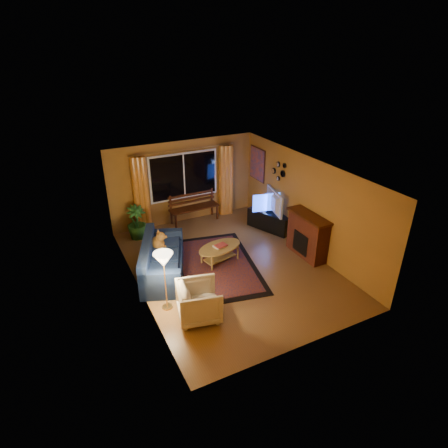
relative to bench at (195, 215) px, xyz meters
name	(u,v)px	position (x,y,z in m)	size (l,w,h in m)	color
floor	(229,267)	(-0.21, -2.75, -0.24)	(4.50, 6.00, 0.02)	brown
ceiling	(230,170)	(-0.21, -2.75, 2.28)	(4.50, 6.00, 0.02)	white
wall_back	(184,182)	(-0.21, 0.26, 1.02)	(4.50, 0.02, 2.50)	#B4782D
wall_left	(135,243)	(-2.47, -2.75, 1.02)	(0.02, 6.00, 2.50)	#B4782D
wall_right	(307,204)	(2.05, -2.75, 1.02)	(0.02, 6.00, 2.50)	#B4782D
window	(184,176)	(-0.21, 0.19, 1.22)	(2.00, 0.02, 1.30)	black
curtain_rod	(183,150)	(-0.21, 0.15, 2.02)	(0.03, 0.03, 3.20)	#BF8C3F
curtain_left	(141,195)	(-1.56, 0.13, 0.89)	(0.36, 0.36, 2.24)	orange
curtain_right	(226,180)	(1.14, 0.13, 0.89)	(0.36, 0.36, 2.24)	orange
bench	(195,215)	(0.00, 0.00, 0.00)	(1.54, 0.45, 0.46)	#3A1707
potted_plant	(137,222)	(-1.86, -0.25, 0.26)	(0.55, 0.55, 0.97)	#235B1E
sofa	(163,258)	(-1.78, -2.32, 0.20)	(0.91, 2.12, 0.86)	#132043
dog	(158,240)	(-1.73, -1.84, 0.45)	(0.34, 0.46, 0.50)	#905C26
armchair	(199,300)	(-1.62, -4.15, 0.19)	(0.83, 0.77, 0.85)	#C2B49F
floor_lamp	(165,282)	(-2.12, -3.57, 0.43)	(0.22, 0.22, 1.32)	#BF8C3F
rug	(215,265)	(-0.50, -2.56, -0.22)	(1.93, 3.05, 0.02)	maroon
coffee_table	(220,254)	(-0.32, -2.44, -0.01)	(1.21, 1.21, 0.44)	olive
tv_console	(270,221)	(1.79, -1.47, 0.05)	(0.44, 1.33, 0.56)	black
television	(271,202)	(1.79, -1.47, 0.65)	(1.14, 0.15, 0.66)	black
fireplace	(307,236)	(1.84, -3.15, 0.32)	(0.40, 1.20, 1.10)	maroon
mirror_cluster	(279,170)	(2.00, -1.45, 1.57)	(0.06, 0.60, 0.56)	black
painting	(257,164)	(2.01, -0.30, 1.42)	(0.04, 0.76, 0.96)	#E15314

